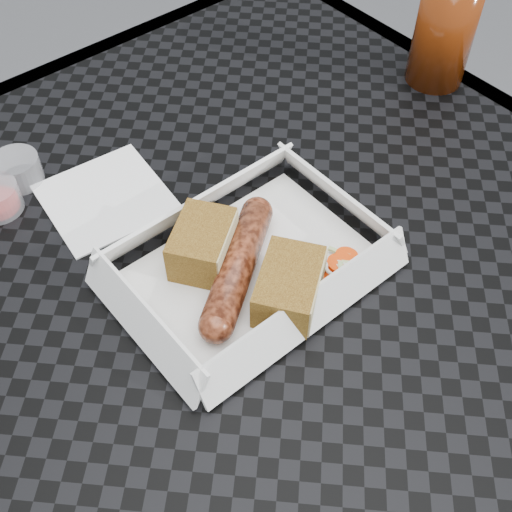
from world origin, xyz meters
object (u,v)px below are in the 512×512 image
Objects in this scene: drink_glass at (445,28)px; bratwurst at (238,265)px; patio_table at (245,290)px; food_tray at (249,268)px.

bratwurst is at bearing -167.03° from drink_glass.
patio_table is at bearing 43.47° from bratwurst.
food_tray is 0.02m from bratwurst.
patio_table is 5.69× the size of drink_glass.
drink_glass reaches higher than food_tray.
food_tray is at bearing 5.71° from bratwurst.
bratwurst is (-0.03, -0.03, 0.10)m from patio_table.
patio_table is 0.39m from drink_glass.
bratwurst is at bearing -136.53° from patio_table.
food_tray reaches higher than patio_table.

